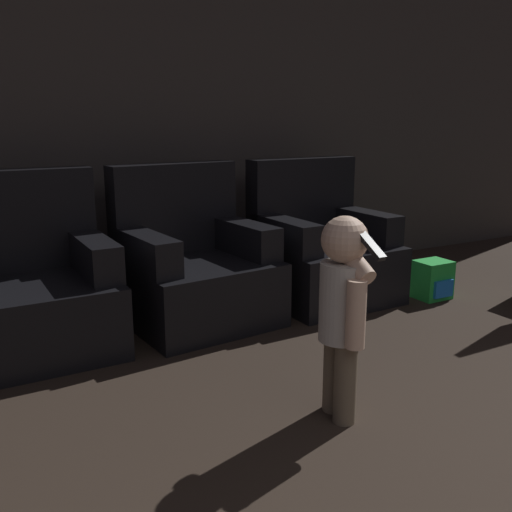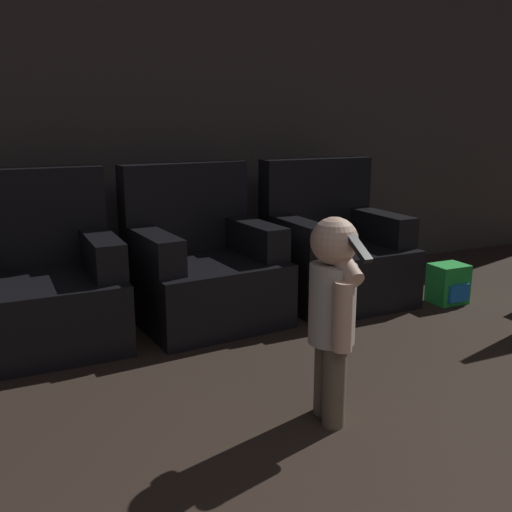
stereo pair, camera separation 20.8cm
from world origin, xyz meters
TOP-DOWN VIEW (x-y plane):
  - wall_back at (0.00, 4.50)m, footprint 8.40×0.05m
  - armchair_left at (-1.05, 3.74)m, footprint 0.82×0.78m
  - armchair_middle at (-0.12, 3.74)m, footprint 0.88×0.84m
  - armchair_right at (0.81, 3.74)m, footprint 0.83×0.79m
  - person_toddler at (-0.06, 2.35)m, footprint 0.19×0.33m
  - toy_backpack at (1.47, 3.33)m, footprint 0.23×0.21m

SIDE VIEW (x-z plane):
  - toy_backpack at x=1.47m, z-range 0.00..0.26m
  - armchair_left at x=-1.05m, z-range -0.15..0.79m
  - armchair_middle at x=-0.12m, z-range -0.15..0.79m
  - armchair_right at x=0.81m, z-range -0.15..0.79m
  - person_toddler at x=-0.06m, z-range 0.08..0.92m
  - wall_back at x=0.00m, z-range 0.00..2.60m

